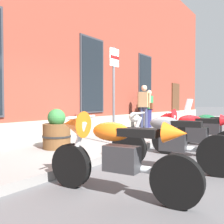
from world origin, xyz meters
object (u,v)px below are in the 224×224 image
motorcycle_green_touring (215,127)px  pedestrian_tan_coat (144,104)px  pedestrian_striped_shirt (149,107)px  parking_sign (114,82)px  motorcycle_red_sport (191,131)px  motorcycle_grey_naked (169,142)px  barrel_planter (57,132)px  motorcycle_orange_sport (112,150)px

motorcycle_green_touring → pedestrian_tan_coat: bearing=56.8°
pedestrian_striped_shirt → parking_sign: (-4.50, -1.22, 0.69)m
motorcycle_red_sport → motorcycle_green_touring: bearing=-5.2°
motorcycle_red_sport → pedestrian_tan_coat: pedestrian_tan_coat is taller
motorcycle_grey_naked → barrel_planter: barrel_planter is taller
motorcycle_grey_naked → pedestrian_tan_coat: (5.00, 3.02, 0.62)m
motorcycle_red_sport → barrel_planter: bearing=120.1°
barrel_planter → pedestrian_tan_coat: bearing=4.5°
motorcycle_orange_sport → pedestrian_tan_coat: 7.16m
motorcycle_grey_naked → pedestrian_striped_shirt: bearing=28.9°
motorcycle_orange_sport → pedestrian_striped_shirt: 7.78m
motorcycle_green_touring → parking_sign: 2.94m
motorcycle_grey_naked → parking_sign: 2.51m
motorcycle_grey_naked → parking_sign: size_ratio=0.92×
motorcycle_green_touring → pedestrian_striped_shirt: (2.68, 3.21, 0.47)m
motorcycle_red_sport → motorcycle_orange_sport: bearing=178.1°
motorcycle_orange_sport → motorcycle_green_touring: motorcycle_green_touring is taller
motorcycle_green_touring → parking_sign: size_ratio=0.86×
pedestrian_striped_shirt → pedestrian_tan_coat: bearing=-171.4°
motorcycle_orange_sport → pedestrian_tan_coat: bearing=23.7°
motorcycle_grey_naked → motorcycle_orange_sport: bearing=174.7°
pedestrian_tan_coat → barrel_planter: bearing=-175.5°
pedestrian_striped_shirt → motorcycle_grey_naked: bearing=-151.1°
motorcycle_red_sport → barrel_planter: size_ratio=2.19×
motorcycle_green_touring → pedestrian_tan_coat: pedestrian_tan_coat is taller
motorcycle_orange_sport → pedestrian_striped_shirt: pedestrian_striped_shirt is taller
pedestrian_tan_coat → barrel_planter: size_ratio=1.92×
parking_sign → pedestrian_tan_coat: bearing=16.2°
parking_sign → motorcycle_green_touring: bearing=-47.5°
motorcycle_orange_sport → barrel_planter: 2.86m
motorcycle_red_sport → motorcycle_grey_naked: bearing=-178.2°
motorcycle_orange_sport → pedestrian_striped_shirt: size_ratio=1.34×
motorcycle_green_touring → pedestrian_tan_coat: (2.04, 3.11, 0.58)m
motorcycle_green_touring → motorcycle_grey_naked: bearing=178.1°
motorcycle_orange_sport → pedestrian_striped_shirt: bearing=22.5°
motorcycle_green_touring → pedestrian_striped_shirt: size_ratio=1.33×
pedestrian_tan_coat → pedestrian_striped_shirt: (0.64, 0.10, -0.11)m
motorcycle_grey_naked → pedestrian_tan_coat: 5.87m
motorcycle_orange_sport → motorcycle_red_sport: size_ratio=1.07×
motorcycle_grey_naked → motorcycle_red_sport: size_ratio=1.13×
pedestrian_striped_shirt → barrel_planter: size_ratio=1.74×
motorcycle_grey_naked → motorcycle_red_sport: 1.39m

